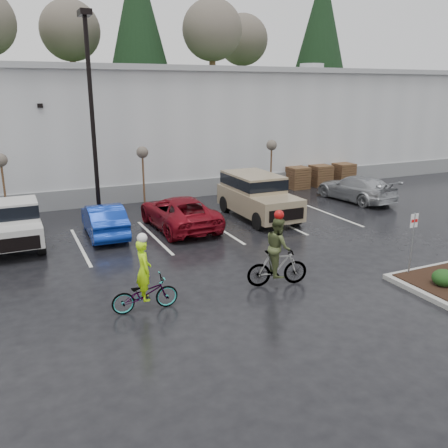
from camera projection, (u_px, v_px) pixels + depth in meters
name	position (u px, v px, depth m)	size (l,w,h in m)	color
ground	(315.00, 301.00, 13.86)	(120.00, 120.00, 0.00)	black
warehouse	(128.00, 124.00, 32.06)	(60.50, 15.50, 7.20)	#B6B9BB
wooded_ridge	(78.00, 117.00, 52.34)	(80.00, 25.00, 6.00)	#233F1A
lamppost	(91.00, 95.00, 21.17)	(0.50, 1.00, 9.22)	black
sapling_west	(1.00, 164.00, 21.25)	(0.60, 0.60, 3.20)	#46361C
sapling_mid	(142.00, 156.00, 23.86)	(0.60, 0.60, 3.20)	#46361C
sapling_east	(272.00, 148.00, 26.87)	(0.60, 0.60, 3.20)	#46361C
pallet_stack_a	(297.00, 178.00, 29.31)	(1.20, 1.20, 1.35)	#46361C
pallet_stack_b	(320.00, 176.00, 29.99)	(1.20, 1.20, 1.35)	#46361C
pallet_stack_c	(343.00, 174.00, 30.72)	(1.20, 1.20, 1.35)	#46361C
shrub_a	(444.00, 278.00, 14.47)	(0.70, 0.70, 0.52)	#143813
fire_lane_sign	(412.00, 237.00, 15.17)	(0.30, 0.05, 2.20)	gray
pickup_white	(12.00, 220.00, 18.69)	(2.10, 5.20, 1.96)	#BCBBB7
car_blue	(104.00, 220.00, 19.91)	(1.45, 4.15, 1.37)	#0D2C99
car_red	(179.00, 212.00, 20.96)	(2.37, 5.14, 1.43)	maroon
suv_tan	(259.00, 197.00, 22.50)	(2.20, 5.10, 2.06)	gray
car_far_silver	(356.00, 188.00, 26.08)	(1.98, 4.86, 1.41)	#A6A9AD
cyclist_hivis	(145.00, 287.00, 13.10)	(1.88, 0.70, 2.26)	#3F3F44
cyclist_olive	(278.00, 259.00, 14.76)	(1.96, 0.98, 2.45)	#3F3F44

